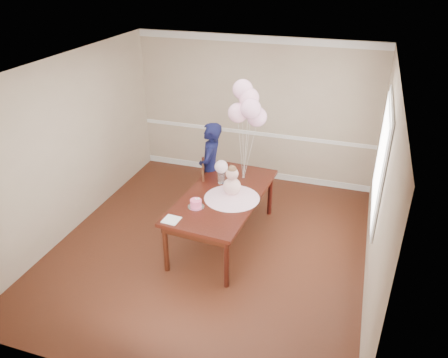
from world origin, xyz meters
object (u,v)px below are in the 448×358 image
at_px(birthday_cake, 196,203).
at_px(dining_chair_seat, 216,194).
at_px(dining_table_top, 223,196).
at_px(woman, 211,169).

relative_size(birthday_cake, dining_chair_seat, 0.35).
distance_m(birthday_cake, dining_chair_seat, 1.07).
bearing_deg(birthday_cake, dining_table_top, 62.07).
distance_m(dining_chair_seat, woman, 0.44).
xyz_separation_m(dining_chair_seat, woman, (-0.17, 0.22, 0.34)).
height_order(dining_table_top, dining_chair_seat, dining_table_top).
relative_size(dining_chair_seat, woman, 0.28).
bearing_deg(woman, dining_table_top, 26.35).
bearing_deg(birthday_cake, dining_chair_seat, 92.57).
distance_m(birthday_cake, woman, 1.23).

